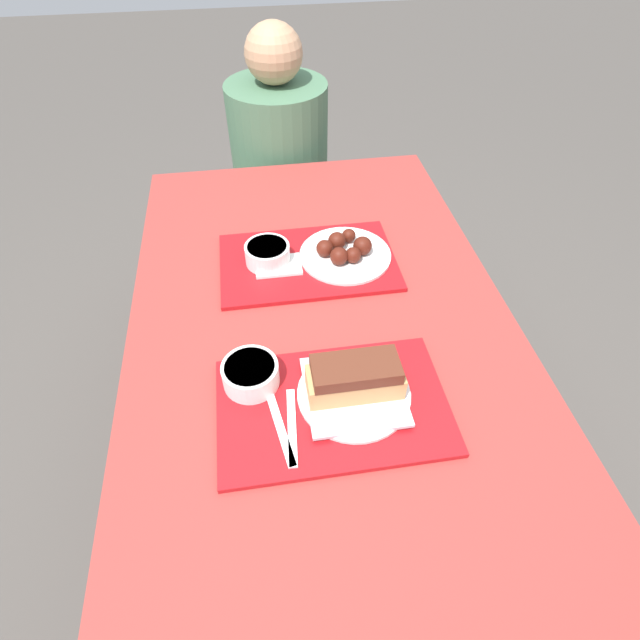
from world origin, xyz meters
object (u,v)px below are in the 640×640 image
object	(u,v)px
tray_far	(308,262)
bowl_coleslaw_near	(250,373)
bowl_coleslaw_far	(267,253)
brisket_sandwich_plate	(355,384)
wings_plate_far	(345,251)
tray_near	(333,406)
person_seated_across	(279,144)

from	to	relation	value
tray_far	bowl_coleslaw_near	size ratio (longest dim) A/B	3.96
bowl_coleslaw_near	bowl_coleslaw_far	xyz separation A→B (m)	(0.06, 0.38, 0.00)
brisket_sandwich_plate	bowl_coleslaw_far	size ratio (longest dim) A/B	1.98
bowl_coleslaw_far	wings_plate_far	size ratio (longest dim) A/B	0.48
bowl_coleslaw_far	wings_plate_far	world-z (taller)	wings_plate_far
tray_near	wings_plate_far	distance (m)	0.47
tray_near	brisket_sandwich_plate	bearing A→B (deg)	20.53
bowl_coleslaw_near	wings_plate_far	size ratio (longest dim) A/B	0.48
brisket_sandwich_plate	person_seated_across	xyz separation A→B (m)	(-0.04, 1.19, -0.08)
tray_near	brisket_sandwich_plate	size ratio (longest dim) A/B	2.00
tray_near	bowl_coleslaw_near	bearing A→B (deg)	152.65
tray_far	bowl_coleslaw_near	bearing A→B (deg)	-114.05
tray_near	bowl_coleslaw_far	size ratio (longest dim) A/B	3.96
wings_plate_far	bowl_coleslaw_near	bearing A→B (deg)	-125.09
tray_far	person_seated_across	size ratio (longest dim) A/B	0.65
tray_far	bowl_coleslaw_far	distance (m)	0.11
bowl_coleslaw_far	person_seated_across	bearing A→B (deg)	82.58
tray_near	bowl_coleslaw_far	bearing A→B (deg)	100.97
bowl_coleslaw_near	tray_near	bearing A→B (deg)	-27.35
wings_plate_far	person_seated_across	world-z (taller)	person_seated_across
bowl_coleslaw_far	bowl_coleslaw_near	bearing A→B (deg)	-99.53
tray_far	brisket_sandwich_plate	world-z (taller)	brisket_sandwich_plate
wings_plate_far	person_seated_across	distance (m)	0.76
tray_near	tray_far	distance (m)	0.46
bowl_coleslaw_far	wings_plate_far	xyz separation A→B (m)	(0.20, -0.01, -0.01)
tray_far	person_seated_across	xyz separation A→B (m)	(-0.01, 0.75, -0.04)
tray_near	tray_far	bearing A→B (deg)	88.40
tray_far	person_seated_across	distance (m)	0.75
tray_near	tray_far	size ratio (longest dim) A/B	1.00
bowl_coleslaw_near	wings_plate_far	bearing A→B (deg)	54.91
bowl_coleslaw_near	person_seated_across	world-z (taller)	person_seated_across
tray_far	person_seated_across	world-z (taller)	person_seated_across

